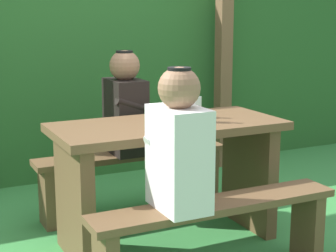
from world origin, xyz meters
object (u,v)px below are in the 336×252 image
at_px(bench_near, 216,224).
at_px(person_white_shirt, 179,145).
at_px(cell_phone, 162,119).
at_px(picnic_table, 168,162).
at_px(bench_far, 132,169).
at_px(bottle_right, 183,102).
at_px(person_black_coat, 125,106).
at_px(bottle_left, 196,107).
at_px(drinking_glass, 186,113).

xyz_separation_m(bench_near, person_white_shirt, (-0.22, 0.00, 0.46)).
bearing_deg(person_white_shirt, bench_near, -0.85).
bearing_deg(bench_near, cell_phone, 89.43).
distance_m(picnic_table, person_white_shirt, 0.67).
bearing_deg(bench_far, bottle_right, -70.17).
relative_size(picnic_table, person_black_coat, 1.95).
xyz_separation_m(person_white_shirt, person_black_coat, (0.18, 1.16, 0.00)).
bearing_deg(bottle_left, cell_phone, 135.32).
xyz_separation_m(person_black_coat, bottle_left, (0.21, -0.63, 0.08)).
xyz_separation_m(bench_near, bottle_right, (0.17, 0.70, 0.54)).
relative_size(person_white_shirt, cell_phone, 5.14).
distance_m(picnic_table, bench_near, 0.61).
bearing_deg(person_white_shirt, picnic_table, 68.89).
xyz_separation_m(person_white_shirt, cell_phone, (0.23, 0.68, -0.01)).
height_order(picnic_table, drinking_glass, drinking_glass).
height_order(picnic_table, person_white_shirt, person_white_shirt).
relative_size(picnic_table, bottle_right, 5.75).
bearing_deg(person_white_shirt, person_black_coat, 81.34).
distance_m(bench_far, person_white_shirt, 1.27).
bearing_deg(bottle_left, picnic_table, 160.89).
xyz_separation_m(bench_near, cell_phone, (0.01, 0.68, 0.45)).
distance_m(person_white_shirt, cell_phone, 0.71).
height_order(person_black_coat, bottle_right, person_black_coat).
relative_size(picnic_table, drinking_glass, 15.10).
bearing_deg(person_black_coat, person_white_shirt, -98.66).
distance_m(bottle_left, cell_phone, 0.24).
distance_m(bench_near, person_white_shirt, 0.51).
relative_size(person_white_shirt, drinking_glass, 7.76).
height_order(picnic_table, bottle_right, bottle_right).
bearing_deg(bench_near, person_white_shirt, 179.15).
bearing_deg(drinking_glass, bottle_left, -70.67).
bearing_deg(bench_near, bottle_right, 76.59).
xyz_separation_m(bench_far, cell_phone, (0.01, -0.48, 0.45)).
distance_m(bench_far, bottle_right, 0.73).
height_order(bench_far, bottle_right, bottle_right).
bearing_deg(bench_far, cell_phone, -89.20).
xyz_separation_m(bench_far, bottle_right, (0.17, -0.46, 0.54)).
bearing_deg(bench_far, bench_near, -90.00).
xyz_separation_m(person_black_coat, bottle_right, (0.21, -0.46, 0.09)).
xyz_separation_m(person_white_shirt, bottle_left, (0.39, 0.52, 0.08)).
xyz_separation_m(drinking_glass, bottle_left, (0.03, -0.08, 0.04)).
bearing_deg(person_white_shirt, bottle_right, 60.76).
bearing_deg(cell_phone, bench_near, -114.65).
xyz_separation_m(picnic_table, bench_near, (0.00, -0.58, -0.20)).
xyz_separation_m(person_black_coat, cell_phone, (0.05, -0.48, -0.01)).
height_order(person_white_shirt, bottle_right, person_white_shirt).
distance_m(person_black_coat, bottle_left, 0.67).
height_order(picnic_table, person_black_coat, person_black_coat).
bearing_deg(bench_near, bench_far, 90.00).
distance_m(picnic_table, bottle_right, 0.40).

